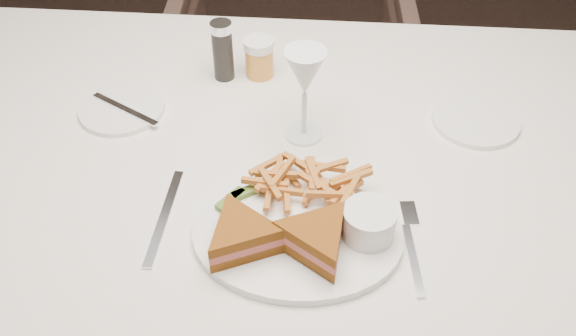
{
  "coord_description": "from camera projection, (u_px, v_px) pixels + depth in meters",
  "views": [
    {
      "loc": [
        -0.0,
        -0.95,
        1.5
      ],
      "look_at": [
        -0.05,
        -0.2,
        0.8
      ],
      "focal_mm": 40.0,
      "sensor_mm": 36.0,
      "label": 1
    }
  ],
  "objects": [
    {
      "name": "chair_far",
      "position": [
        291.0,
        79.0,
        1.96
      ],
      "size": [
        0.71,
        0.67,
        0.71
      ],
      "primitive_type": "imported",
      "rotation": [
        0.0,
        0.0,
        3.17
      ],
      "color": "#412F28",
      "rests_on": "ground"
    },
    {
      "name": "ground",
      "position": [
        311.0,
        335.0,
        1.71
      ],
      "size": [
        5.0,
        5.0,
        0.0
      ],
      "primitive_type": "plane",
      "color": "black",
      "rests_on": "ground"
    },
    {
      "name": "table_setting",
      "position": [
        294.0,
        175.0,
        1.03
      ],
      "size": [
        0.82,
        0.65,
        0.18
      ],
      "color": "white",
      "rests_on": "table"
    },
    {
      "name": "table",
      "position": [
        289.0,
        300.0,
        1.35
      ],
      "size": [
        1.51,
        1.02,
        0.75
      ],
      "primitive_type": "cube",
      "rotation": [
        0.0,
        0.0,
        -0.02
      ],
      "color": "silver",
      "rests_on": "ground"
    }
  ]
}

